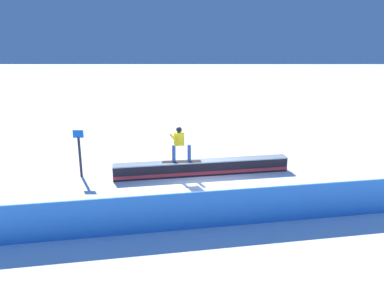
# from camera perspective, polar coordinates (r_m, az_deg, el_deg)

# --- Properties ---
(ground_plane) EXTENTS (120.00, 120.00, 0.00)m
(ground_plane) POSITION_cam_1_polar(r_m,az_deg,el_deg) (15.22, 1.53, -4.59)
(ground_plane) COLOR white
(grind_box) EXTENTS (6.94, 1.70, 0.59)m
(grind_box) POSITION_cam_1_polar(r_m,az_deg,el_deg) (15.12, 1.53, -3.64)
(grind_box) COLOR black
(grind_box) RESTS_ON ground_plane
(snowboarder) EXTENTS (1.54, 0.46, 1.40)m
(snowboarder) POSITION_cam_1_polar(r_m,az_deg,el_deg) (14.66, -1.84, 0.16)
(snowboarder) COLOR black
(snowboarder) RESTS_ON grind_box
(safety_fence) EXTENTS (13.14, 2.35, 1.13)m
(safety_fence) POSITION_cam_1_polar(r_m,az_deg,el_deg) (10.99, 2.15, -9.79)
(safety_fence) COLOR #3485E6
(safety_fence) RESTS_ON ground_plane
(trail_marker) EXTENTS (0.40, 0.10, 1.87)m
(trail_marker) POSITION_cam_1_polar(r_m,az_deg,el_deg) (15.34, -16.46, -1.13)
(trail_marker) COLOR #262628
(trail_marker) RESTS_ON ground_plane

